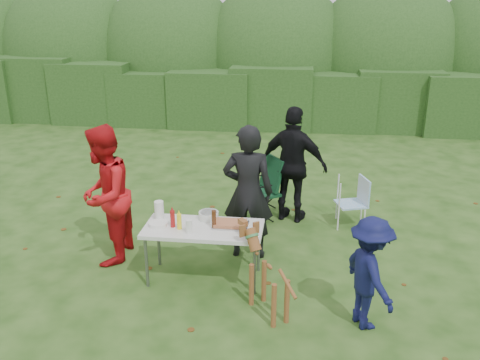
# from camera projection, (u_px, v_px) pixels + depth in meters

# --- Properties ---
(ground) EXTENTS (80.00, 80.00, 0.00)m
(ground) POSITION_uv_depth(u_px,v_px,m) (232.00, 268.00, 6.90)
(ground) COLOR #1E4211
(hedge_row) EXTENTS (22.00, 1.40, 1.70)m
(hedge_row) POSITION_uv_depth(u_px,v_px,m) (272.00, 96.00, 14.06)
(hedge_row) COLOR #23471C
(hedge_row) RESTS_ON ground
(shrub_backdrop) EXTENTS (20.00, 2.60, 3.20)m
(shrub_backdrop) POSITION_uv_depth(u_px,v_px,m) (276.00, 61.00, 15.29)
(shrub_backdrop) COLOR #3D6628
(shrub_backdrop) RESTS_ON ground
(folding_table) EXTENTS (1.50, 0.70, 0.74)m
(folding_table) POSITION_uv_depth(u_px,v_px,m) (203.00, 231.00, 6.42)
(folding_table) COLOR silver
(folding_table) RESTS_ON ground
(person_cook) EXTENTS (0.70, 0.47, 1.91)m
(person_cook) POSITION_uv_depth(u_px,v_px,m) (248.00, 192.00, 6.94)
(person_cook) COLOR black
(person_cook) RESTS_ON ground
(person_red_jacket) EXTENTS (0.75, 0.95, 1.92)m
(person_red_jacket) POSITION_uv_depth(u_px,v_px,m) (105.00, 195.00, 6.82)
(person_red_jacket) COLOR red
(person_red_jacket) RESTS_ON ground
(person_black_puffy) EXTENTS (1.19, 0.78, 1.89)m
(person_black_puffy) POSITION_uv_depth(u_px,v_px,m) (293.00, 165.00, 8.08)
(person_black_puffy) COLOR black
(person_black_puffy) RESTS_ON ground
(child) EXTENTS (0.78, 0.97, 1.30)m
(child) POSITION_uv_depth(u_px,v_px,m) (369.00, 273.00, 5.51)
(child) COLOR #0F1241
(child) RESTS_ON ground
(dog) EXTENTS (0.90, 1.03, 0.94)m
(dog) POSITION_uv_depth(u_px,v_px,m) (269.00, 278.00, 5.77)
(dog) COLOR brown
(dog) RESTS_ON ground
(camping_chair) EXTENTS (0.91, 0.91, 1.05)m
(camping_chair) POSITION_uv_depth(u_px,v_px,m) (258.00, 189.00, 8.24)
(camping_chair) COLOR #0F381F
(camping_chair) RESTS_ON ground
(lawn_chair) EXTENTS (0.60, 0.60, 0.80)m
(lawn_chair) POSITION_uv_depth(u_px,v_px,m) (351.00, 202.00, 8.06)
(lawn_chair) COLOR #4196DE
(lawn_chair) RESTS_ON ground
(food_tray) EXTENTS (0.45, 0.30, 0.02)m
(food_tray) POSITION_uv_depth(u_px,v_px,m) (231.00, 225.00, 6.43)
(food_tray) COLOR #B7B7BA
(food_tray) RESTS_ON folding_table
(focaccia_bread) EXTENTS (0.40, 0.26, 0.04)m
(focaccia_bread) POSITION_uv_depth(u_px,v_px,m) (231.00, 223.00, 6.42)
(focaccia_bread) COLOR #B96D46
(focaccia_bread) RESTS_ON food_tray
(mustard_bottle) EXTENTS (0.06, 0.06, 0.20)m
(mustard_bottle) POSITION_uv_depth(u_px,v_px,m) (179.00, 222.00, 6.32)
(mustard_bottle) COLOR yellow
(mustard_bottle) RESTS_ON folding_table
(ketchup_bottle) EXTENTS (0.06, 0.06, 0.22)m
(ketchup_bottle) POSITION_uv_depth(u_px,v_px,m) (173.00, 219.00, 6.38)
(ketchup_bottle) COLOR maroon
(ketchup_bottle) RESTS_ON folding_table
(beer_bottle) EXTENTS (0.06, 0.06, 0.24)m
(beer_bottle) POSITION_uv_depth(u_px,v_px,m) (214.00, 219.00, 6.33)
(beer_bottle) COLOR #47230F
(beer_bottle) RESTS_ON folding_table
(paper_towel_roll) EXTENTS (0.12, 0.12, 0.26)m
(paper_towel_roll) POSITION_uv_depth(u_px,v_px,m) (159.00, 211.00, 6.56)
(paper_towel_roll) COLOR white
(paper_towel_roll) RESTS_ON folding_table
(cup_stack) EXTENTS (0.08, 0.08, 0.18)m
(cup_stack) POSITION_uv_depth(u_px,v_px,m) (189.00, 227.00, 6.21)
(cup_stack) COLOR white
(cup_stack) RESTS_ON folding_table
(pasta_bowl) EXTENTS (0.26, 0.26, 0.10)m
(pasta_bowl) POSITION_uv_depth(u_px,v_px,m) (209.00, 215.00, 6.62)
(pasta_bowl) COLOR silver
(pasta_bowl) RESTS_ON folding_table
(plate_stack) EXTENTS (0.24, 0.24, 0.05)m
(plate_stack) POSITION_uv_depth(u_px,v_px,m) (158.00, 224.00, 6.43)
(plate_stack) COLOR white
(plate_stack) RESTS_ON folding_table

